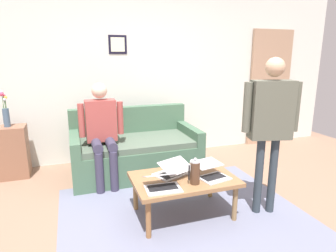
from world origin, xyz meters
name	(u,v)px	position (x,y,z in m)	size (l,w,h in m)	color
ground_plane	(198,224)	(0.00, 0.00, 0.00)	(7.68, 7.68, 0.00)	#8B6A54
area_rug	(187,219)	(0.07, -0.12, 0.00)	(2.46, 2.20, 0.01)	slate
back_wall	(142,72)	(0.00, -2.20, 1.35)	(7.04, 0.11, 2.70)	silver
interior_door	(269,88)	(-2.36, -2.11, 1.02)	(0.82, 0.09, 2.05)	tan
couch	(135,151)	(0.29, -1.50, 0.31)	(1.70, 0.91, 0.88)	#43644C
coffee_table	(184,181)	(0.07, -0.22, 0.37)	(1.03, 0.66, 0.42)	olive
laptop_left	(172,171)	(0.17, -0.30, 0.46)	(0.41, 0.40, 0.16)	silver
laptop_center	(212,173)	(-0.19, -0.13, 0.46)	(0.35, 0.39, 0.13)	silver
laptop_right	(162,184)	(0.35, -0.05, 0.46)	(0.34, 0.31, 0.16)	silver
french_press	(195,172)	(0.03, -0.05, 0.53)	(0.12, 0.10, 0.26)	#4C3323
side_shelf	(11,152)	(1.90, -1.86, 0.35)	(0.42, 0.32, 0.70)	#895B44
flower_vase	(6,113)	(1.90, -1.86, 0.88)	(0.08, 0.08, 0.47)	#445B73
person_standing	(271,117)	(-0.75, 0.00, 1.02)	(0.57, 0.27, 1.59)	#2D373F
person_seated	(102,128)	(0.75, -1.27, 0.73)	(0.55, 0.51, 1.28)	#38354B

